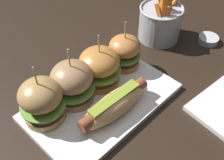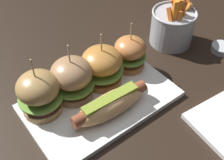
% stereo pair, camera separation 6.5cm
% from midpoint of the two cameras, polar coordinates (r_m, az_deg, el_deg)
% --- Properties ---
extents(ground_plane, '(3.00, 3.00, 0.00)m').
position_cam_midpoint_polar(ground_plane, '(0.68, 0.44, -4.63)').
color(ground_plane, black).
extents(platter_main, '(0.34, 0.21, 0.01)m').
position_cam_midpoint_polar(platter_main, '(0.67, 0.45, -4.24)').
color(platter_main, white).
rests_on(platter_main, ground).
extents(hot_dog, '(0.19, 0.06, 0.05)m').
position_cam_midpoint_polar(hot_dog, '(0.62, 2.68, -5.03)').
color(hot_dog, '#DFA968').
rests_on(hot_dog, platter_main).
extents(slider_far_left, '(0.10, 0.10, 0.15)m').
position_cam_midpoint_polar(slider_far_left, '(0.62, -11.41, -2.72)').
color(slider_far_left, '#A27C47').
rests_on(slider_far_left, platter_main).
extents(slider_center_left, '(0.10, 0.10, 0.14)m').
position_cam_midpoint_polar(slider_center_left, '(0.64, -5.08, 0.20)').
color(slider_center_left, '#9B734E').
rests_on(slider_center_left, platter_main).
extents(slider_center_right, '(0.10, 0.10, 0.14)m').
position_cam_midpoint_polar(slider_center_right, '(0.67, 0.77, 2.74)').
color(slider_center_right, '#B07232').
rests_on(slider_center_right, platter_main).
extents(slider_far_right, '(0.08, 0.08, 0.13)m').
position_cam_midpoint_polar(slider_far_right, '(0.72, 6.19, 5.29)').
color(slider_far_right, '#B66E38').
rests_on(slider_far_right, platter_main).
extents(fries_bucket, '(0.12, 0.12, 0.15)m').
position_cam_midpoint_polar(fries_bucket, '(0.84, 14.21, 10.25)').
color(fries_bucket, '#A8AAB2').
rests_on(fries_bucket, ground).
extents(sauce_ramekin, '(0.06, 0.06, 0.02)m').
position_cam_midpoint_polar(sauce_ramekin, '(0.88, 23.06, 5.75)').
color(sauce_ramekin, '#B7BABF').
rests_on(sauce_ramekin, ground).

